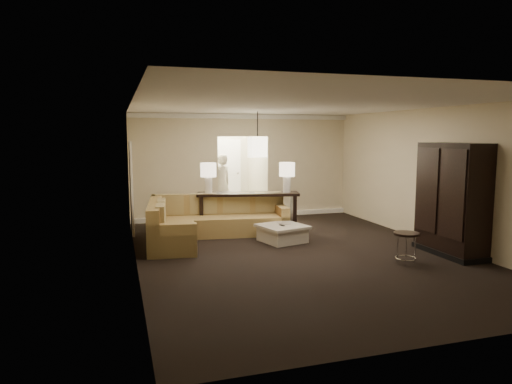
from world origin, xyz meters
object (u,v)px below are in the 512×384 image
object	(u,v)px
console_table	(248,208)
sectional_sofa	(205,222)
coffee_table	(282,233)
person	(221,181)
drink_table	(406,241)
armoire	(452,202)

from	to	relation	value
console_table	sectional_sofa	bearing A→B (deg)	-144.06
sectional_sofa	coffee_table	distance (m)	1.71
person	drink_table	bearing A→B (deg)	83.71
console_table	person	distance (m)	2.50
person	sectional_sofa	bearing A→B (deg)	45.83
console_table	person	size ratio (longest dim) A/B	1.27
coffee_table	person	distance (m)	3.81
console_table	drink_table	distance (m)	3.92
sectional_sofa	armoire	distance (m)	4.99
coffee_table	armoire	world-z (taller)	armoire
coffee_table	console_table	world-z (taller)	console_table
sectional_sofa	armoire	size ratio (longest dim) A/B	1.57
sectional_sofa	coffee_table	size ratio (longest dim) A/B	3.03
person	armoire	bearing A→B (deg)	94.63
coffee_table	sectional_sofa	bearing A→B (deg)	153.11
console_table	drink_table	xyz separation A→B (m)	(1.89, -3.43, -0.14)
coffee_table	armoire	size ratio (longest dim) A/B	0.52
sectional_sofa	armoire	bearing A→B (deg)	-25.66
sectional_sofa	coffee_table	xyz separation A→B (m)	(1.51, -0.77, -0.18)
armoire	person	world-z (taller)	armoire
coffee_table	console_table	xyz separation A→B (m)	(-0.40, 1.23, 0.36)
armoire	drink_table	world-z (taller)	armoire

